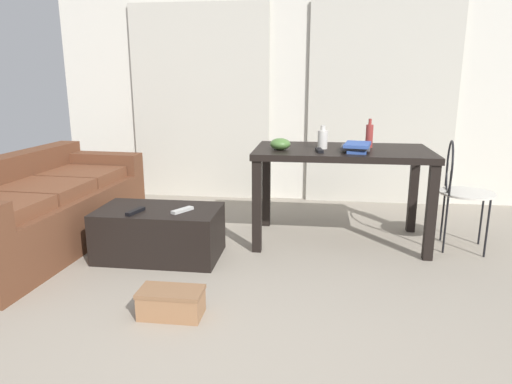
{
  "coord_description": "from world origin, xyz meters",
  "views": [
    {
      "loc": [
        0.32,
        -1.99,
        1.34
      ],
      "look_at": [
        -0.16,
        1.63,
        0.43
      ],
      "focal_mm": 32.37,
      "sensor_mm": 36.0,
      "label": 1
    }
  ],
  "objects_px": {
    "bowl": "(280,144)",
    "book_stack": "(357,147)",
    "bottle_far": "(323,139)",
    "couch": "(37,210)",
    "wire_chair": "(458,183)",
    "tv_remote_primary": "(135,211)",
    "shoebox": "(171,303)",
    "coffee_table": "(160,233)",
    "craft_table": "(342,162)",
    "tv_remote_on_table": "(319,150)",
    "tv_remote_secondary": "(182,210)",
    "bottle_near": "(369,135)"
  },
  "relations": [
    {
      "from": "bowl",
      "to": "book_stack",
      "type": "distance_m",
      "value": 0.59
    },
    {
      "from": "bottle_far",
      "to": "couch",
      "type": "bearing_deg",
      "value": -169.31
    },
    {
      "from": "wire_chair",
      "to": "tv_remote_primary",
      "type": "bearing_deg",
      "value": -165.41
    },
    {
      "from": "tv_remote_primary",
      "to": "shoebox",
      "type": "distance_m",
      "value": 0.94
    },
    {
      "from": "tv_remote_primary",
      "to": "shoebox",
      "type": "relative_size",
      "value": 0.5
    },
    {
      "from": "bowl",
      "to": "shoebox",
      "type": "height_order",
      "value": "bowl"
    },
    {
      "from": "coffee_table",
      "to": "craft_table",
      "type": "bearing_deg",
      "value": 21.57
    },
    {
      "from": "shoebox",
      "to": "book_stack",
      "type": "bearing_deg",
      "value": 48.8
    },
    {
      "from": "coffee_table",
      "to": "tv_remote_on_table",
      "type": "bearing_deg",
      "value": 16.83
    },
    {
      "from": "craft_table",
      "to": "tv_remote_on_table",
      "type": "height_order",
      "value": "tv_remote_on_table"
    },
    {
      "from": "coffee_table",
      "to": "tv_remote_primary",
      "type": "distance_m",
      "value": 0.27
    },
    {
      "from": "coffee_table",
      "to": "tv_remote_on_table",
      "type": "distance_m",
      "value": 1.38
    },
    {
      "from": "wire_chair",
      "to": "tv_remote_on_table",
      "type": "xyz_separation_m",
      "value": [
        -1.09,
        -0.14,
        0.26
      ]
    },
    {
      "from": "couch",
      "to": "tv_remote_secondary",
      "type": "xyz_separation_m",
      "value": [
        1.26,
        -0.15,
        0.09
      ]
    },
    {
      "from": "wire_chair",
      "to": "tv_remote_secondary",
      "type": "xyz_separation_m",
      "value": [
        -2.07,
        -0.55,
        -0.14
      ]
    },
    {
      "from": "tv_remote_on_table",
      "to": "tv_remote_secondary",
      "type": "bearing_deg",
      "value": -166.76
    },
    {
      "from": "book_stack",
      "to": "tv_remote_secondary",
      "type": "bearing_deg",
      "value": -160.72
    },
    {
      "from": "wire_chair",
      "to": "book_stack",
      "type": "bearing_deg",
      "value": -172.78
    },
    {
      "from": "wire_chair",
      "to": "bottle_far",
      "type": "xyz_separation_m",
      "value": [
        -1.07,
        0.03,
        0.32
      ]
    },
    {
      "from": "book_stack",
      "to": "tv_remote_secondary",
      "type": "distance_m",
      "value": 1.41
    },
    {
      "from": "bottle_near",
      "to": "tv_remote_primary",
      "type": "distance_m",
      "value": 1.95
    },
    {
      "from": "wire_chair",
      "to": "tv_remote_secondary",
      "type": "height_order",
      "value": "wire_chair"
    },
    {
      "from": "bottle_near",
      "to": "coffee_table",
      "type": "bearing_deg",
      "value": -157.71
    },
    {
      "from": "coffee_table",
      "to": "bowl",
      "type": "bearing_deg",
      "value": 25.72
    },
    {
      "from": "craft_table",
      "to": "book_stack",
      "type": "height_order",
      "value": "book_stack"
    },
    {
      "from": "wire_chair",
      "to": "bowl",
      "type": "distance_m",
      "value": 1.43
    },
    {
      "from": "bottle_near",
      "to": "tv_remote_primary",
      "type": "height_order",
      "value": "bottle_near"
    },
    {
      "from": "tv_remote_on_table",
      "to": "shoebox",
      "type": "distance_m",
      "value": 1.64
    },
    {
      "from": "craft_table",
      "to": "tv_remote_primary",
      "type": "relative_size",
      "value": 7.62
    },
    {
      "from": "tv_remote_primary",
      "to": "tv_remote_secondary",
      "type": "height_order",
      "value": "tv_remote_primary"
    },
    {
      "from": "tv_remote_secondary",
      "to": "couch",
      "type": "bearing_deg",
      "value": -155.94
    },
    {
      "from": "couch",
      "to": "bowl",
      "type": "distance_m",
      "value": 2.03
    },
    {
      "from": "tv_remote_primary",
      "to": "tv_remote_secondary",
      "type": "distance_m",
      "value": 0.34
    },
    {
      "from": "craft_table",
      "to": "bottle_far",
      "type": "distance_m",
      "value": 0.25
    },
    {
      "from": "craft_table",
      "to": "bottle_near",
      "type": "distance_m",
      "value": 0.32
    },
    {
      "from": "bottle_near",
      "to": "bowl",
      "type": "xyz_separation_m",
      "value": [
        -0.71,
        -0.23,
        -0.05
      ]
    },
    {
      "from": "coffee_table",
      "to": "craft_table",
      "type": "relative_size",
      "value": 0.65
    },
    {
      "from": "tv_remote_primary",
      "to": "couch",
      "type": "bearing_deg",
      "value": -178.45
    },
    {
      "from": "couch",
      "to": "bottle_far",
      "type": "height_order",
      "value": "bottle_far"
    },
    {
      "from": "craft_table",
      "to": "book_stack",
      "type": "xyz_separation_m",
      "value": [
        0.1,
        -0.15,
        0.14
      ]
    },
    {
      "from": "coffee_table",
      "to": "book_stack",
      "type": "distance_m",
      "value": 1.65
    },
    {
      "from": "shoebox",
      "to": "tv_remote_primary",
      "type": "bearing_deg",
      "value": 123.57
    },
    {
      "from": "bowl",
      "to": "tv_remote_primary",
      "type": "relative_size",
      "value": 0.89
    },
    {
      "from": "bottle_far",
      "to": "tv_remote_secondary",
      "type": "height_order",
      "value": "bottle_far"
    },
    {
      "from": "couch",
      "to": "bottle_near",
      "type": "distance_m",
      "value": 2.76
    },
    {
      "from": "wire_chair",
      "to": "shoebox",
      "type": "xyz_separation_m",
      "value": [
        -1.91,
        -1.37,
        -0.45
      ]
    },
    {
      "from": "bottle_far",
      "to": "tv_remote_on_table",
      "type": "relative_size",
      "value": 1.2
    },
    {
      "from": "bottle_near",
      "to": "bowl",
      "type": "height_order",
      "value": "bottle_near"
    },
    {
      "from": "coffee_table",
      "to": "shoebox",
      "type": "bearing_deg",
      "value": -67.28
    },
    {
      "from": "bottle_near",
      "to": "bottle_far",
      "type": "bearing_deg",
      "value": -161.77
    }
  ]
}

